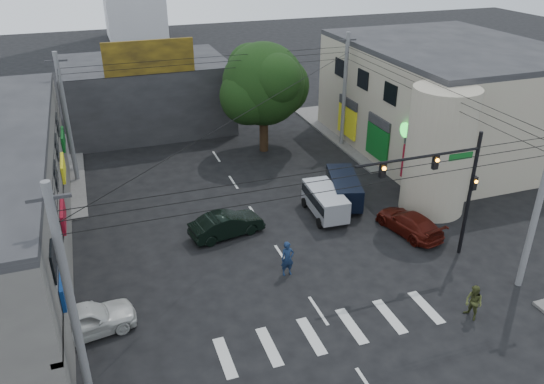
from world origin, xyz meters
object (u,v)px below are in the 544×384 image
utility_pole_far_left (67,120)px  maroon_sedan (409,223)px  navy_van (344,190)px  pedestrian_olive (474,303)px  utility_pole_near_left (70,298)px  dark_sedan (227,224)px  utility_pole_far_right (345,91)px  silver_minivan (325,203)px  utility_pole_near_right (538,205)px  white_compact (84,320)px  traffic_officer (287,259)px  street_tree (263,84)px  traffic_gantry (446,179)px

utility_pole_far_left → maroon_sedan: 23.62m
navy_van → pedestrian_olive: bearing=-161.4°
utility_pole_near_left → dark_sedan: size_ratio=2.00×
utility_pole_far_right → silver_minivan: 12.88m
dark_sedan → maroon_sedan: 10.82m
utility_pole_near_right → utility_pole_far_right: (0.00, 20.50, 0.00)m
white_compact → traffic_officer: (10.16, 1.27, 0.20)m
navy_van → pedestrian_olive: 12.48m
silver_minivan → traffic_officer: 6.84m
utility_pole_far_left → dark_sedan: utility_pole_far_left is taller
dark_sedan → white_compact: 10.24m
utility_pole_far_left → pedestrian_olive: size_ratio=5.20×
utility_pole_near_left → street_tree: bearing=56.0°
utility_pole_near_left → white_compact: size_ratio=1.94×
utility_pole_near_right → utility_pole_far_left: (-21.00, 20.50, 0.00)m
utility_pole_near_left → utility_pole_near_right: (21.00, 0.00, 0.00)m
dark_sedan → traffic_gantry: bearing=-131.6°
white_compact → pedestrian_olive: (17.03, -4.83, 0.11)m
dark_sedan → navy_van: size_ratio=0.95×
maroon_sedan → traffic_officer: 8.49m
utility_pole_near_right → white_compact: (-21.00, 3.50, -3.83)m
utility_pole_far_right → utility_pole_near_right: bearing=-90.0°
dark_sedan → pedestrian_olive: pedestrian_olive is taller
utility_pole_near_left → navy_van: utility_pole_near_left is taller
dark_sedan → maroon_sedan: dark_sedan is taller
utility_pole_far_left → traffic_officer: (10.16, -15.73, -3.63)m
street_tree → white_compact: bearing=-128.9°
traffic_gantry → dark_sedan: (-10.13, 6.15, -4.11)m
street_tree → traffic_gantry: 18.42m
street_tree → utility_pole_far_right: bearing=-8.7°
silver_minivan → utility_pole_near_left: bearing=127.3°
utility_pole_far_right → maroon_sedan: utility_pole_far_right is taller
utility_pole_far_left → pedestrian_olive: (17.03, -21.83, -3.72)m
traffic_gantry → utility_pole_near_left: utility_pole_near_left is taller
dark_sedan → silver_minivan: (6.46, 0.29, 0.15)m
traffic_gantry → utility_pole_far_right: (2.68, 17.00, -0.23)m
street_tree → dark_sedan: bearing=-118.0°
traffic_gantry → maroon_sedan: 5.05m
utility_pole_far_left → pedestrian_olive: bearing=-52.1°
maroon_sedan → pedestrian_olive: bearing=68.2°
navy_van → traffic_officer: 9.01m
street_tree → silver_minivan: street_tree is taller
silver_minivan → white_compact: bearing=116.9°
utility_pole_far_right → pedestrian_olive: bearing=-100.3°
utility_pole_far_left → navy_van: 19.36m
utility_pole_near_right → white_compact: 21.63m
utility_pole_far_left → utility_pole_far_right: (21.00, 0.00, 0.00)m
maroon_sedan → utility_pole_near_right: bearing=100.5°
dark_sedan → white_compact: white_compact is taller
white_compact → silver_minivan: 16.00m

